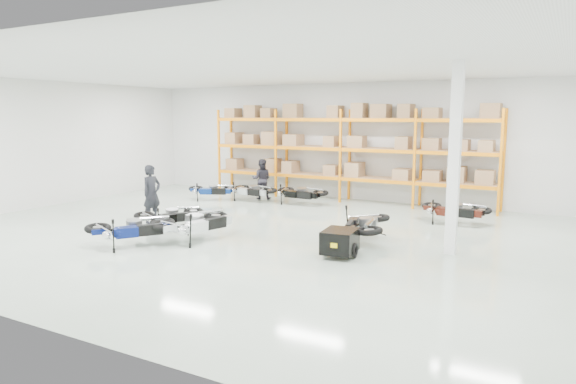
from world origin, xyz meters
The scene contains 14 objects.
room centered at (0.00, 0.00, 2.25)m, with size 18.00×18.00×18.00m.
pallet_rack centered at (0.00, 6.45, 2.26)m, with size 11.28×0.98×3.62m.
structural_column centered at (5.20, 0.50, 2.25)m, with size 0.25×0.25×4.50m, color white.
moto_blue_centre centered at (-1.97, -2.60, 0.59)m, with size 0.85×1.92×1.17m, color #07114A, non-canonical shape.
moto_silver_left centered at (-0.92, -1.40, 0.61)m, with size 0.89×2.01×1.23m, color silver, non-canonical shape.
moto_black_far_left centered at (-2.40, -0.69, 0.53)m, with size 0.77×1.73×1.06m, color black, non-canonical shape.
moto_touring_right centered at (3.01, 0.56, 0.60)m, with size 0.87×1.96×1.20m, color black, non-canonical shape.
trailer centered at (3.01, -1.04, 0.37)m, with size 0.81×1.54×0.63m.
moto_back_a centered at (-4.59, 4.11, 0.50)m, with size 0.73×1.65×1.01m, color navy, non-canonical shape.
moto_back_b centered at (-3.10, 4.67, 0.53)m, with size 0.77×1.72×1.05m, color silver, non-canonical shape.
moto_back_c centered at (-1.12, 4.87, 0.55)m, with size 0.80×1.80×1.10m, color black, non-canonical shape.
moto_back_d centered at (4.58, 4.04, 0.55)m, with size 0.80×1.79×1.09m, color #46160E, non-canonical shape.
person_left centered at (-3.59, -0.20, 0.89)m, with size 0.65×0.43×1.78m, color black.
person_back centered at (-3.01, 5.25, 0.79)m, with size 0.77×0.60×1.58m, color black.
Camera 1 is at (7.53, -11.77, 3.25)m, focal length 32.00 mm.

